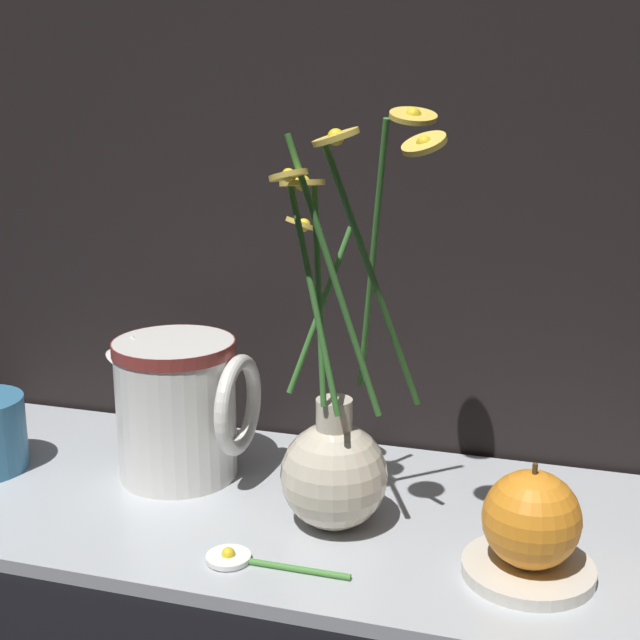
# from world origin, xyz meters

# --- Properties ---
(ground_plane) EXTENTS (6.00, 6.00, 0.00)m
(ground_plane) POSITION_xyz_m (0.00, 0.00, 0.00)
(ground_plane) COLOR black
(shelf) EXTENTS (0.81, 0.31, 0.01)m
(shelf) POSITION_xyz_m (0.00, 0.00, 0.01)
(shelf) COLOR #B2B7BC
(shelf) RESTS_ON ground_plane
(vase_with_flowers) EXTENTS (0.16, 0.15, 0.35)m
(vase_with_flowers) POSITION_xyz_m (0.03, -0.02, 0.08)
(vase_with_flowers) COLOR beige
(vase_with_flowers) RESTS_ON shelf
(ceramic_pitcher) EXTENTS (0.14, 0.11, 0.14)m
(ceramic_pitcher) POSITION_xyz_m (-0.14, 0.03, 0.09)
(ceramic_pitcher) COLOR white
(ceramic_pitcher) RESTS_ON shelf
(saucer_plate) EXTENTS (0.10, 0.10, 0.01)m
(saucer_plate) POSITION_xyz_m (0.19, -0.06, 0.02)
(saucer_plate) COLOR silver
(saucer_plate) RESTS_ON shelf
(orange_fruit) EXTENTS (0.08, 0.08, 0.08)m
(orange_fruit) POSITION_xyz_m (0.19, -0.06, 0.06)
(orange_fruit) COLOR orange
(orange_fruit) RESTS_ON saucer_plate
(loose_daisy) EXTENTS (0.12, 0.04, 0.01)m
(loose_daisy) POSITION_xyz_m (-0.02, -0.10, 0.02)
(loose_daisy) COLOR #4C8E3D
(loose_daisy) RESTS_ON shelf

